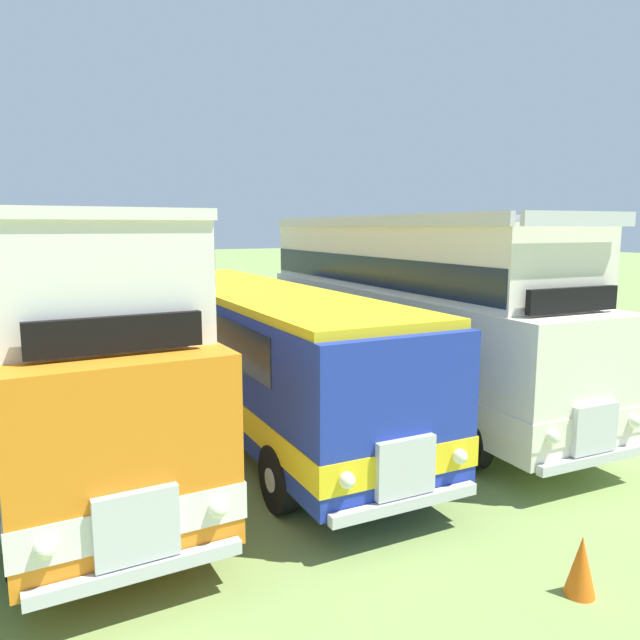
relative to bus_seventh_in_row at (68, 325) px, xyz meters
The scene contains 4 objects.
bus_seventh_in_row is the anchor object (origin of this frame).
bus_eighth_in_row 3.80m from the bus_seventh_in_row, ahead, with size 2.82×11.67×2.99m.
bus_ninth_in_row 7.46m from the bus_seventh_in_row, ahead, with size 3.11×11.17×4.52m.
cone_near_end 9.20m from the bus_seventh_in_row, 57.95° to the right, with size 0.36×0.36×0.73m, color orange.
Camera 1 is at (6.50, -11.84, 4.27)m, focal length 33.64 mm.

